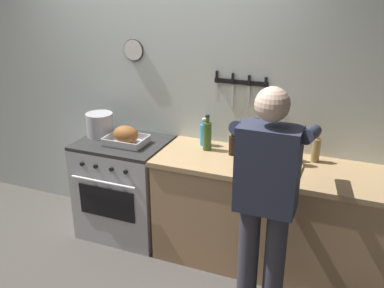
# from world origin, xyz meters

# --- Properties ---
(wall_back) EXTENTS (6.00, 0.13, 2.60)m
(wall_back) POSITION_xyz_m (0.00, 1.35, 1.30)
(wall_back) COLOR silver
(wall_back) RESTS_ON ground
(counter_block) EXTENTS (2.03, 0.65, 0.90)m
(counter_block) POSITION_xyz_m (1.20, 0.99, 0.45)
(counter_block) COLOR tan
(counter_block) RESTS_ON ground
(stove) EXTENTS (0.76, 0.67, 0.90)m
(stove) POSITION_xyz_m (-0.22, 0.99, 0.45)
(stove) COLOR #BCBCC1
(stove) RESTS_ON ground
(person_cook) EXTENTS (0.51, 0.63, 1.66)m
(person_cook) POSITION_xyz_m (1.19, 0.40, 0.95)
(person_cook) COLOR #383842
(person_cook) RESTS_ON ground
(roasting_pan) EXTENTS (0.35, 0.26, 0.16)m
(roasting_pan) POSITION_xyz_m (-0.15, 0.94, 0.97)
(roasting_pan) COLOR #B7B7BC
(roasting_pan) RESTS_ON stove
(stock_pot) EXTENTS (0.24, 0.24, 0.21)m
(stock_pot) POSITION_xyz_m (-0.48, 1.04, 1.00)
(stock_pot) COLOR #B7B7BC
(stock_pot) RESTS_ON stove
(cutting_board) EXTENTS (0.36, 0.24, 0.02)m
(cutting_board) POSITION_xyz_m (1.15, 0.95, 0.91)
(cutting_board) COLOR tan
(cutting_board) RESTS_ON counter_block
(bottle_dish_soap) EXTENTS (0.07, 0.07, 0.24)m
(bottle_dish_soap) POSITION_xyz_m (0.47, 1.18, 1.00)
(bottle_dish_soap) COLOR #338CCC
(bottle_dish_soap) RESTS_ON counter_block
(bottle_cooking_oil) EXTENTS (0.07, 0.07, 0.29)m
(bottle_cooking_oil) POSITION_xyz_m (1.23, 1.05, 1.02)
(bottle_cooking_oil) COLOR gold
(bottle_cooking_oil) RESTS_ON counter_block
(bottle_olive_oil) EXTENTS (0.07, 0.07, 0.30)m
(bottle_olive_oil) POSITION_xyz_m (0.53, 1.09, 1.03)
(bottle_olive_oil) COLOR #385623
(bottle_olive_oil) RESTS_ON counter_block
(bottle_wine_red) EXTENTS (0.08, 0.08, 0.30)m
(bottle_wine_red) POSITION_xyz_m (1.16, 1.12, 1.03)
(bottle_wine_red) COLOR #47141E
(bottle_wine_red) RESTS_ON counter_block
(bottle_vinegar) EXTENTS (0.06, 0.06, 0.24)m
(bottle_vinegar) POSITION_xyz_m (1.40, 1.17, 1.00)
(bottle_vinegar) COLOR #997F4C
(bottle_vinegar) RESTS_ON counter_block
(bottle_soy_sauce) EXTENTS (0.06, 0.06, 0.20)m
(bottle_soy_sauce) POSITION_xyz_m (0.76, 1.06, 0.98)
(bottle_soy_sauce) COLOR black
(bottle_soy_sauce) RESTS_ON counter_block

